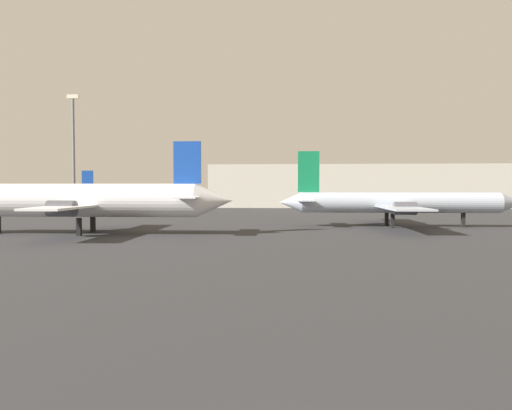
{
  "coord_description": "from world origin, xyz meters",
  "views": [
    {
      "loc": [
        0.16,
        -6.95,
        5.28
      ],
      "look_at": [
        -2.59,
        31.12,
        3.79
      ],
      "focal_mm": 33.47,
      "sensor_mm": 36.0,
      "label": 1
    }
  ],
  "objects_px": {
    "airplane_on_taxiway": "(76,200)",
    "airplane_far_left": "(43,198)",
    "airplane_distant": "(396,203)",
    "light_mast_left": "(74,147)"
  },
  "relations": [
    {
      "from": "airplane_on_taxiway",
      "to": "airplane_far_left",
      "type": "bearing_deg",
      "value": -59.46
    },
    {
      "from": "airplane_distant",
      "to": "airplane_on_taxiway",
      "type": "bearing_deg",
      "value": -162.91
    },
    {
      "from": "airplane_on_taxiway",
      "to": "airplane_distant",
      "type": "height_order",
      "value": "airplane_on_taxiway"
    },
    {
      "from": "airplane_far_left",
      "to": "airplane_on_taxiway",
      "type": "bearing_deg",
      "value": 116.05
    },
    {
      "from": "airplane_on_taxiway",
      "to": "light_mast_left",
      "type": "xyz_separation_m",
      "value": [
        -20.46,
        43.51,
        9.54
      ]
    },
    {
      "from": "light_mast_left",
      "to": "airplane_far_left",
      "type": "bearing_deg",
      "value": 147.55
    },
    {
      "from": "airplane_on_taxiway",
      "to": "light_mast_left",
      "type": "relative_size",
      "value": 1.48
    },
    {
      "from": "airplane_distant",
      "to": "light_mast_left",
      "type": "relative_size",
      "value": 1.31
    },
    {
      "from": "airplane_on_taxiway",
      "to": "airplane_far_left",
      "type": "height_order",
      "value": "airplane_on_taxiway"
    },
    {
      "from": "airplane_far_left",
      "to": "light_mast_left",
      "type": "xyz_separation_m",
      "value": [
        10.03,
        -6.38,
        10.44
      ]
    }
  ]
}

